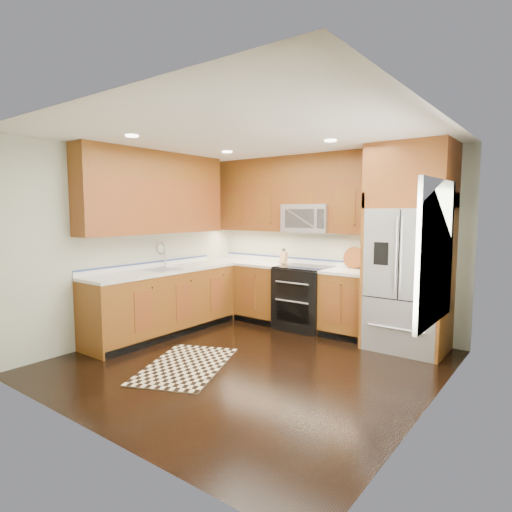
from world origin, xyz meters
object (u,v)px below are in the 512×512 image
Objects in this scene: knife_block at (284,258)px; range at (304,298)px; refrigerator at (409,248)px; rug at (186,365)px; utensil_crock at (374,261)px.

range is at bearing -15.10° from knife_block.
knife_block reaches higher than range.
range is 3.89× the size of knife_block.
refrigerator is (1.55, -0.04, 0.83)m from range.
refrigerator reaches higher than range.
utensil_crock is at bearing 39.06° from rug.
refrigerator reaches higher than rug.
utensil_crock is (1.26, 2.40, 1.06)m from rug.
range reaches higher than rug.
range is at bearing -167.98° from utensil_crock.
rug is 3.67× the size of utensil_crock.
range is 1.76m from refrigerator.
rug is at bearing -96.81° from range.
refrigerator reaches higher than knife_block.
rug is 2.91m from utensil_crock.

